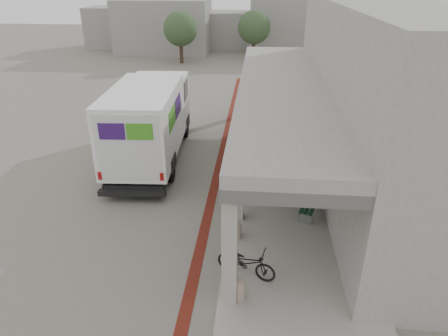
# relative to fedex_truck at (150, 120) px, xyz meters

# --- Properties ---
(ground) EXTENTS (120.00, 120.00, 0.00)m
(ground) POSITION_rel_fedex_truck_xyz_m (2.20, -5.46, -1.93)
(ground) COLOR slate
(ground) RESTS_ON ground
(bike_lane_stripe) EXTENTS (0.35, 40.00, 0.01)m
(bike_lane_stripe) POSITION_rel_fedex_truck_xyz_m (3.20, -3.46, -1.93)
(bike_lane_stripe) COLOR #5D1C12
(bike_lane_stripe) RESTS_ON ground
(sidewalk) EXTENTS (4.40, 28.00, 0.12)m
(sidewalk) POSITION_rel_fedex_truck_xyz_m (6.20, -5.46, -1.87)
(sidewalk) COLOR gray
(sidewalk) RESTS_ON ground
(transit_building) EXTENTS (7.60, 17.00, 7.00)m
(transit_building) POSITION_rel_fedex_truck_xyz_m (9.03, -0.96, 1.47)
(transit_building) COLOR gray
(transit_building) RESTS_ON ground
(distant_backdrop) EXTENTS (28.00, 10.00, 6.50)m
(distant_backdrop) POSITION_rel_fedex_truck_xyz_m (-0.64, 30.42, 0.77)
(distant_backdrop) COLOR gray
(distant_backdrop) RESTS_ON ground
(tree_left) EXTENTS (3.20, 3.20, 4.80)m
(tree_left) POSITION_rel_fedex_truck_xyz_m (-2.80, 22.54, 1.25)
(tree_left) COLOR #38281C
(tree_left) RESTS_ON ground
(tree_mid) EXTENTS (3.20, 3.20, 4.80)m
(tree_mid) POSITION_rel_fedex_truck_xyz_m (4.20, 24.54, 1.25)
(tree_mid) COLOR #38281C
(tree_mid) RESTS_ON ground
(tree_right) EXTENTS (3.20, 3.20, 4.80)m
(tree_right) POSITION_rel_fedex_truck_xyz_m (12.20, 23.54, 1.25)
(tree_right) COLOR #38281C
(tree_right) RESTS_ON ground
(fedex_truck) EXTENTS (3.09, 8.63, 3.63)m
(fedex_truck) POSITION_rel_fedex_truck_xyz_m (0.00, 0.00, 0.00)
(fedex_truck) COLOR black
(fedex_truck) RESTS_ON ground
(bench) EXTENTS (1.05, 2.11, 0.49)m
(bench) POSITION_rel_fedex_truck_xyz_m (6.91, -4.31, -1.46)
(bench) COLOR gray
(bench) RESTS_ON sidewalk
(bollard_near) EXTENTS (0.40, 0.40, 0.60)m
(bollard_near) POSITION_rel_fedex_truck_xyz_m (4.53, -8.83, -1.51)
(bollard_near) COLOR gray
(bollard_near) RESTS_ON sidewalk
(bollard_far) EXTENTS (0.38, 0.38, 0.57)m
(bollard_far) POSITION_rel_fedex_truck_xyz_m (4.30, -6.13, -1.53)
(bollard_far) COLOR gray
(bollard_far) RESTS_ON sidewalk
(utility_cabinet) EXTENTS (0.44, 0.58, 0.96)m
(utility_cabinet) POSITION_rel_fedex_truck_xyz_m (6.77, -1.35, -1.33)
(utility_cabinet) COLOR gray
(utility_cabinet) RESTS_ON sidewalk
(bicycle_black) EXTENTS (1.85, 1.15, 0.92)m
(bicycle_black) POSITION_rel_fedex_truck_xyz_m (4.70, -7.96, -1.35)
(bicycle_black) COLOR black
(bicycle_black) RESTS_ON sidewalk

